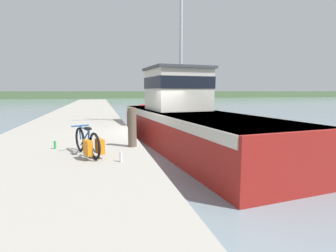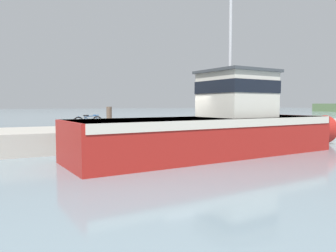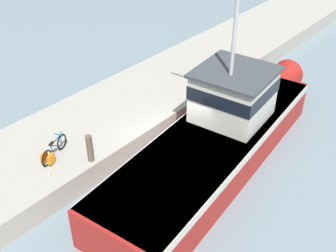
# 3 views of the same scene
# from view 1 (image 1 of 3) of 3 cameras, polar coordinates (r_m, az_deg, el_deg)

# --- Properties ---
(ground_plane) EXTENTS (320.00, 320.00, 0.00)m
(ground_plane) POSITION_cam_1_polar(r_m,az_deg,el_deg) (10.59, -1.41, -5.99)
(ground_plane) COLOR gray
(dock_pier) EXTENTS (4.62, 80.00, 0.95)m
(dock_pier) POSITION_cam_1_polar(r_m,az_deg,el_deg) (10.29, -20.89, -4.20)
(dock_pier) COLOR #A39E93
(dock_pier) RESTS_ON ground_plane
(far_shoreline) EXTENTS (180.00, 5.00, 2.40)m
(far_shoreline) POSITION_cam_1_polar(r_m,az_deg,el_deg) (96.78, 4.91, 6.84)
(far_shoreline) COLOR #567047
(far_shoreline) RESTS_ON ground_plane
(fishing_boat_main) EXTENTS (4.37, 14.03, 8.79)m
(fishing_boat_main) POSITION_cam_1_polar(r_m,az_deg,el_deg) (11.97, 3.59, 1.53)
(fishing_boat_main) COLOR maroon
(fishing_boat_main) RESTS_ON ground_plane
(boat_orange_near) EXTENTS (3.72, 4.96, 4.18)m
(boat_orange_near) POSITION_cam_1_polar(r_m,az_deg,el_deg) (55.81, 3.39, 5.88)
(boat_orange_near) COLOR orange
(boat_orange_near) RESTS_ON ground_plane
(bicycle_touring) EXTENTS (0.80, 1.57, 0.69)m
(bicycle_touring) POSITION_cam_1_polar(r_m,az_deg,el_deg) (6.49, -16.78, -3.62)
(bicycle_touring) COLOR black
(bicycle_touring) RESTS_ON dock_pier
(mooring_post) EXTENTS (0.24, 0.24, 1.09)m
(mooring_post) POSITION_cam_1_polar(r_m,az_deg,el_deg) (7.34, -7.81, -0.29)
(mooring_post) COLOR brown
(mooring_post) RESTS_ON dock_pier
(water_bottle_by_bike) EXTENTS (0.06, 0.06, 0.21)m
(water_bottle_by_bike) POSITION_cam_1_polar(r_m,az_deg,el_deg) (7.70, -23.38, -3.79)
(water_bottle_by_bike) COLOR green
(water_bottle_by_bike) RESTS_ON dock_pier
(water_bottle_on_curb) EXTENTS (0.06, 0.06, 0.22)m
(water_bottle_on_curb) POSITION_cam_1_polar(r_m,az_deg,el_deg) (5.89, -10.21, -6.60)
(water_bottle_on_curb) COLOR silver
(water_bottle_on_curb) RESTS_ON dock_pier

